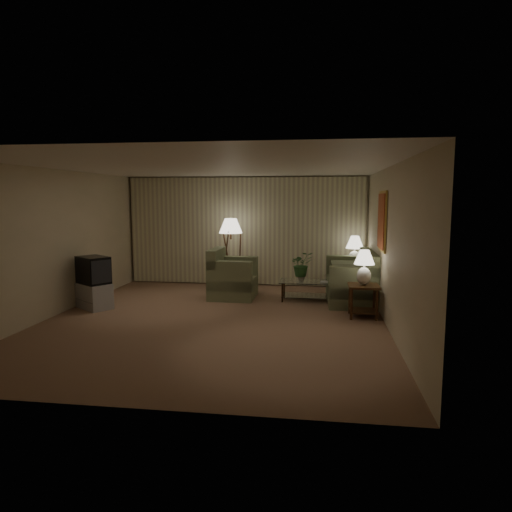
% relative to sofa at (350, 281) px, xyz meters
% --- Properties ---
extents(ground, '(7.00, 7.00, 0.00)m').
position_rel_sofa_xyz_m(ground, '(-2.50, -1.93, -0.42)').
color(ground, '#866249').
rests_on(ground, ground).
extents(room_shell, '(6.04, 7.02, 2.72)m').
position_rel_sofa_xyz_m(room_shell, '(-2.48, -0.42, 1.33)').
color(room_shell, beige).
rests_on(room_shell, ground).
extents(sofa, '(1.94, 1.03, 0.84)m').
position_rel_sofa_xyz_m(sofa, '(0.00, 0.00, 0.00)').
color(sofa, '#77805A').
rests_on(sofa, ground).
extents(armchair, '(1.03, 0.98, 0.85)m').
position_rel_sofa_xyz_m(armchair, '(-2.51, -0.06, 0.00)').
color(armchair, '#77805A').
rests_on(armchair, ground).
extents(side_table_near, '(0.55, 0.55, 0.60)m').
position_rel_sofa_xyz_m(side_table_near, '(0.15, -1.35, -0.01)').
color(side_table_near, '#331D0D').
rests_on(side_table_near, ground).
extents(side_table_far, '(0.54, 0.46, 0.60)m').
position_rel_sofa_xyz_m(side_table_far, '(0.15, 0.97, -0.02)').
color(side_table_far, '#331D0D').
rests_on(side_table_far, ground).
extents(table_lamp_near, '(0.37, 0.37, 0.64)m').
position_rel_sofa_xyz_m(table_lamp_near, '(0.15, -1.35, 0.56)').
color(table_lamp_near, white).
rests_on(table_lamp_near, side_table_near).
extents(table_lamp_far, '(0.41, 0.41, 0.70)m').
position_rel_sofa_xyz_m(table_lamp_far, '(0.15, 0.97, 0.59)').
color(table_lamp_far, white).
rests_on(table_lamp_far, side_table_far).
extents(coffee_table, '(1.20, 0.66, 0.41)m').
position_rel_sofa_xyz_m(coffee_table, '(-0.88, -0.10, -0.14)').
color(coffee_table, silver).
rests_on(coffee_table, ground).
extents(tv_cabinet, '(1.13, 1.11, 0.50)m').
position_rel_sofa_xyz_m(tv_cabinet, '(-5.05, -1.40, -0.17)').
color(tv_cabinet, '#A3A3A6').
rests_on(tv_cabinet, ground).
extents(crt_tv, '(1.04, 1.03, 0.53)m').
position_rel_sofa_xyz_m(crt_tv, '(-5.05, -1.40, 0.35)').
color(crt_tv, black).
rests_on(crt_tv, tv_cabinet).
extents(floor_lamp, '(0.55, 0.55, 1.69)m').
position_rel_sofa_xyz_m(floor_lamp, '(-2.74, 0.84, 0.47)').
color(floor_lamp, '#331D0D').
rests_on(floor_lamp, ground).
extents(ottoman, '(0.78, 0.78, 0.45)m').
position_rel_sofa_xyz_m(ottoman, '(-2.65, 0.87, -0.20)').
color(ottoman, '#9E4935').
rests_on(ottoman, ground).
extents(vase, '(0.17, 0.17, 0.14)m').
position_rel_sofa_xyz_m(vase, '(-1.03, -0.10, 0.07)').
color(vase, white).
rests_on(vase, coffee_table).
extents(flowers, '(0.60, 0.56, 0.53)m').
position_rel_sofa_xyz_m(flowers, '(-1.03, -0.10, 0.40)').
color(flowers, '#31672D').
rests_on(flowers, vase).
extents(book, '(0.18, 0.23, 0.02)m').
position_rel_sofa_xyz_m(book, '(-0.63, -0.20, 0.00)').
color(book, olive).
rests_on(book, coffee_table).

